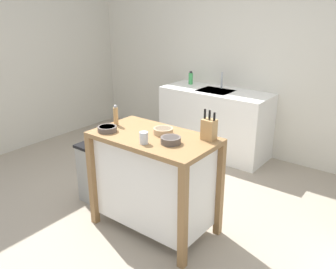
{
  "coord_description": "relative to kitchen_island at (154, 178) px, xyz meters",
  "views": [
    {
      "loc": [
        1.95,
        -2.19,
        1.95
      ],
      "look_at": [
        0.16,
        0.15,
        0.86
      ],
      "focal_mm": 37.75,
      "sensor_mm": 36.0,
      "label": 1
    }
  ],
  "objects": [
    {
      "name": "ground_plane",
      "position": [
        -0.16,
        0.05,
        -0.51
      ],
      "size": [
        6.29,
        6.29,
        0.0
      ],
      "primitive_type": "plane",
      "color": "gray",
      "rests_on": "ground"
    },
    {
      "name": "wall_back",
      "position": [
        -0.16,
        2.23,
        0.79
      ],
      "size": [
        5.29,
        0.1,
        2.6
      ],
      "primitive_type": "cube",
      "color": "beige",
      "rests_on": "ground"
    },
    {
      "name": "wall_left",
      "position": [
        -2.8,
        0.84,
        0.79
      ],
      "size": [
        0.1,
        2.78,
        2.6
      ],
      "primitive_type": "cube",
      "color": "beige",
      "rests_on": "ground"
    },
    {
      "name": "kitchen_island",
      "position": [
        0.0,
        0.0,
        0.0
      ],
      "size": [
        1.07,
        0.61,
        0.91
      ],
      "color": "olive",
      "rests_on": "ground"
    },
    {
      "name": "knife_block",
      "position": [
        0.41,
        0.21,
        0.49
      ],
      "size": [
        0.11,
        0.09,
        0.25
      ],
      "color": "tan",
      "rests_on": "kitchen_island"
    },
    {
      "name": "bowl_ceramic_wide",
      "position": [
        0.04,
        0.08,
        0.43
      ],
      "size": [
        0.17,
        0.17,
        0.05
      ],
      "color": "tan",
      "rests_on": "kitchen_island"
    },
    {
      "name": "bowl_ceramic_small",
      "position": [
        0.22,
        -0.05,
        0.43
      ],
      "size": [
        0.16,
        0.16,
        0.05
      ],
      "color": "#564C47",
      "rests_on": "kitchen_island"
    },
    {
      "name": "bowl_stoneware_deep",
      "position": [
        -0.39,
        -0.17,
        0.43
      ],
      "size": [
        0.17,
        0.17,
        0.05
      ],
      "color": "#564C47",
      "rests_on": "kitchen_island"
    },
    {
      "name": "drinking_cup",
      "position": [
        0.05,
        -0.19,
        0.45
      ],
      "size": [
        0.07,
        0.07,
        0.1
      ],
      "color": "silver",
      "rests_on": "kitchen_island"
    },
    {
      "name": "pepper_grinder",
      "position": [
        -0.45,
        0.01,
        0.49
      ],
      "size": [
        0.04,
        0.04,
        0.19
      ],
      "color": "tan",
      "rests_on": "kitchen_island"
    },
    {
      "name": "trash_bin",
      "position": [
        -0.77,
        0.02,
        -0.19
      ],
      "size": [
        0.36,
        0.28,
        0.63
      ],
      "color": "gray",
      "rests_on": "ground"
    },
    {
      "name": "sink_counter",
      "position": [
        -0.48,
        1.88,
        -0.07
      ],
      "size": [
        1.47,
        0.6,
        0.88
      ],
      "color": "white",
      "rests_on": "ground"
    },
    {
      "name": "sink_faucet",
      "position": [
        -0.48,
        2.02,
        0.48
      ],
      "size": [
        0.02,
        0.02,
        0.22
      ],
      "color": "#B7BCC1",
      "rests_on": "sink_counter"
    },
    {
      "name": "bottle_hand_soap",
      "position": [
        -0.96,
        1.99,
        0.46
      ],
      "size": [
        0.06,
        0.06,
        0.18
      ],
      "color": "green",
      "rests_on": "sink_counter"
    }
  ]
}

